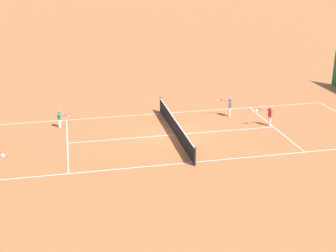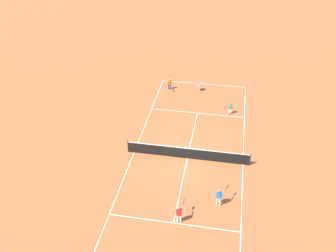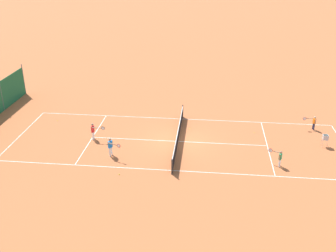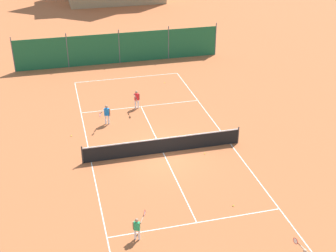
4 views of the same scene
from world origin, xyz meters
name	(u,v)px [view 1 (image 1 of 4)]	position (x,y,z in m)	size (l,w,h in m)	color
ground_plane	(175,135)	(0.00, 0.00, 0.00)	(600.00, 600.00, 0.00)	#B25B33
court_line_markings	(175,135)	(0.00, 0.00, 0.00)	(8.25, 23.85, 0.01)	white
tennis_net	(175,127)	(0.00, 0.00, 0.50)	(9.18, 0.08, 1.06)	#2D2D2D
player_far_baseline	(229,105)	(-2.62, 4.33, 0.77)	(0.78, 0.97, 1.32)	white
player_far_service	(269,114)	(-0.33, 6.19, 0.75)	(0.44, 1.06, 1.29)	white
player_near_baseline	(60,117)	(-2.80, -6.77, 0.66)	(0.71, 0.84, 1.12)	white
tennis_ball_alley_left	(172,149)	(2.25, -0.72, 0.03)	(0.07, 0.07, 0.07)	#CCE033
tennis_ball_mid_court	(82,156)	(2.05, -5.67, 0.03)	(0.07, 0.07, 0.07)	#CCE033
tennis_ball_near_corner	(204,106)	(-4.96, 3.27, 0.03)	(0.07, 0.07, 0.07)	#CCE033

